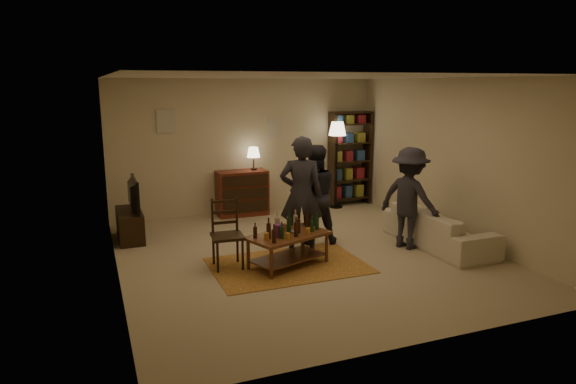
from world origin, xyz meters
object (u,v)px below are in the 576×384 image
coffee_table (288,238)px  dresser (243,192)px  bookshelf (350,157)px  floor_lamp (337,135)px  person_by_sofa (409,198)px  person_left (301,195)px  person_right (314,195)px  tv_stand (130,217)px  dining_chair (227,231)px  sofa (439,228)px

coffee_table → dresser: 3.10m
dresser → bookshelf: size_ratio=0.67×
floor_lamp → person_by_sofa: (-0.14, -2.86, -0.74)m
person_left → person_right: size_ratio=1.12×
tv_stand → person_by_sofa: size_ratio=0.65×
floor_lamp → bookshelf: bearing=25.5°
coffee_table → person_right: size_ratio=0.80×
dining_chair → dresser: (1.06, 2.79, -0.06)m
person_by_sofa → dining_chair: bearing=62.7°
sofa → person_by_sofa: bearing=75.5°
dining_chair → person_by_sofa: person_by_sofa is taller
coffee_table → tv_stand: tv_stand is taller
bookshelf → person_by_sofa: bearing=-100.1°
dining_chair → person_by_sofa: 2.97m
person_right → person_by_sofa: size_ratio=1.01×
dresser → coffee_table: bearing=-94.2°
person_left → dresser: bearing=-62.6°
dresser → bookshelf: 2.50m
dresser → bookshelf: (2.44, 0.07, 0.56)m
bookshelf → floor_lamp: bookshelf is taller
tv_stand → floor_lamp: (4.28, 0.79, 1.17)m
dining_chair → person_left: (1.24, 0.20, 0.38)m
coffee_table → person_right: person_right is taller
floor_lamp → person_by_sofa: bearing=-92.8°
coffee_table → tv_stand: bearing=132.8°
dining_chair → dresser: dresser is taller
person_by_sofa → dresser: bearing=8.9°
floor_lamp → person_left: bearing=-126.8°
person_right → sofa: bearing=166.6°
bookshelf → dresser: bearing=-178.4°
person_right → floor_lamp: bearing=-112.4°
tv_stand → person_right: 3.14m
sofa → bookshelf: bearing=-0.8°
tv_stand → person_by_sofa: 4.65m
sofa → person_by_sofa: 0.73m
person_left → tv_stand: bearing=-11.3°
sofa → person_by_sofa: person_by_sofa is taller
coffee_table → dresser: (0.23, 3.10, 0.05)m
coffee_table → bookshelf: size_ratio=0.66×
person_right → coffee_table: bearing=60.1°
dresser → sofa: size_ratio=0.65×
bookshelf → sofa: size_ratio=0.97×
coffee_table → person_by_sofa: bearing=3.0°
coffee_table → dining_chair: 0.89m
dining_chair → floor_lamp: floor_lamp is taller
bookshelf → person_right: 2.96m
person_by_sofa → person_right: bearing=36.7°
bookshelf → person_right: size_ratio=1.23×
dresser → person_by_sofa: bearing=-57.6°
floor_lamp → person_by_sofa: size_ratio=1.12×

